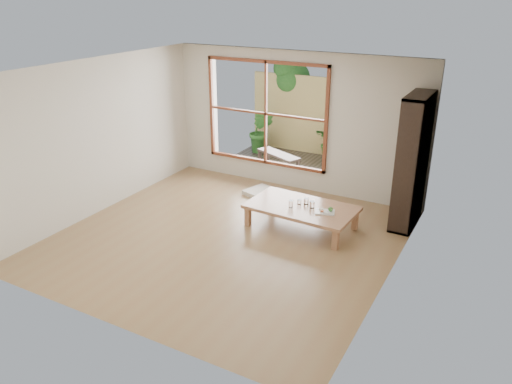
% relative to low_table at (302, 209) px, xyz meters
% --- Properties ---
extents(ground, '(5.00, 5.00, 0.00)m').
position_rel_low_table_xyz_m(ground, '(-0.85, -0.89, -0.33)').
color(ground, olive).
rests_on(ground, ground).
extents(low_table, '(1.77, 1.06, 0.38)m').
position_rel_low_table_xyz_m(low_table, '(0.00, 0.00, 0.00)').
color(low_table, '#A67550').
rests_on(low_table, ground).
extents(floor_cushion, '(0.68, 0.68, 0.08)m').
position_rel_low_table_xyz_m(floor_cushion, '(-1.20, 0.92, -0.29)').
color(floor_cushion, silver).
rests_on(floor_cushion, ground).
extents(bookshelf, '(0.34, 0.97, 2.15)m').
position_rel_low_table_xyz_m(bookshelf, '(1.46, 0.97, 0.74)').
color(bookshelf, black).
rests_on(bookshelf, ground).
extents(glass_tall, '(0.07, 0.07, 0.12)m').
position_rel_low_table_xyz_m(glass_tall, '(-0.13, -0.14, 0.11)').
color(glass_tall, silver).
rests_on(glass_tall, low_table).
extents(glass_mid, '(0.08, 0.08, 0.11)m').
position_rel_low_table_xyz_m(glass_mid, '(0.17, 0.01, 0.10)').
color(glass_mid, silver).
rests_on(glass_mid, low_table).
extents(glass_short, '(0.08, 0.08, 0.10)m').
position_rel_low_table_xyz_m(glass_short, '(0.03, 0.11, 0.09)').
color(glass_short, silver).
rests_on(glass_short, low_table).
extents(glass_small, '(0.06, 0.06, 0.08)m').
position_rel_low_table_xyz_m(glass_small, '(-0.06, 0.05, 0.08)').
color(glass_small, silver).
rests_on(glass_small, low_table).
extents(food_tray, '(0.35, 0.30, 0.09)m').
position_rel_low_table_xyz_m(food_tray, '(0.43, -0.05, 0.07)').
color(food_tray, white).
rests_on(food_tray, low_table).
extents(deck, '(2.80, 2.00, 0.05)m').
position_rel_low_table_xyz_m(deck, '(-1.45, 2.67, -0.33)').
color(deck, '#3A322A').
rests_on(deck, ground).
extents(garden_bench, '(1.11, 0.73, 0.34)m').
position_rel_low_table_xyz_m(garden_bench, '(-1.54, 2.30, -0.02)').
color(garden_bench, black).
rests_on(garden_bench, deck).
extents(bamboo_fence, '(2.80, 0.06, 1.80)m').
position_rel_low_table_xyz_m(bamboo_fence, '(-1.45, 3.67, 0.57)').
color(bamboo_fence, tan).
rests_on(bamboo_fence, ground).
extents(shrub_right, '(0.92, 0.84, 0.89)m').
position_rel_low_table_xyz_m(shrub_right, '(-0.66, 3.30, 0.14)').
color(shrub_right, '#2C5B21').
rests_on(shrub_right, deck).
extents(shrub_left, '(0.62, 0.53, 1.02)m').
position_rel_low_table_xyz_m(shrub_left, '(-2.41, 3.14, 0.21)').
color(shrub_left, '#2C5B21').
rests_on(shrub_left, deck).
extents(garden_tree, '(1.04, 0.85, 2.22)m').
position_rel_low_table_xyz_m(garden_tree, '(-2.13, 3.97, 1.29)').
color(garden_tree, '#4C3D2D').
rests_on(garden_tree, ground).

